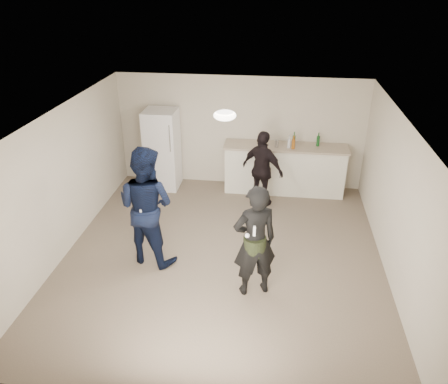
# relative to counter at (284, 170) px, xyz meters

# --- Properties ---
(floor) EXTENTS (6.00, 6.00, 0.00)m
(floor) POSITION_rel_counter_xyz_m (-1.03, -2.67, -0.53)
(floor) COLOR #6B5B4C
(floor) RESTS_ON ground
(ceiling) EXTENTS (6.00, 6.00, 0.00)m
(ceiling) POSITION_rel_counter_xyz_m (-1.03, -2.67, 1.98)
(ceiling) COLOR silver
(ceiling) RESTS_ON wall_back
(wall_back) EXTENTS (6.00, 0.00, 6.00)m
(wall_back) POSITION_rel_counter_xyz_m (-1.03, 0.33, 0.72)
(wall_back) COLOR beige
(wall_back) RESTS_ON floor
(wall_front) EXTENTS (6.00, 0.00, 6.00)m
(wall_front) POSITION_rel_counter_xyz_m (-1.03, -5.67, 0.72)
(wall_front) COLOR beige
(wall_front) RESTS_ON floor
(wall_left) EXTENTS (0.00, 6.00, 6.00)m
(wall_left) POSITION_rel_counter_xyz_m (-3.78, -2.67, 0.72)
(wall_left) COLOR beige
(wall_left) RESTS_ON floor
(wall_right) EXTENTS (0.00, 6.00, 6.00)m
(wall_right) POSITION_rel_counter_xyz_m (1.72, -2.67, 0.72)
(wall_right) COLOR beige
(wall_right) RESTS_ON floor
(counter) EXTENTS (2.60, 0.56, 1.05)m
(counter) POSITION_rel_counter_xyz_m (0.00, 0.00, 0.00)
(counter) COLOR white
(counter) RESTS_ON floor
(counter_top) EXTENTS (2.68, 0.64, 0.04)m
(counter_top) POSITION_rel_counter_xyz_m (0.00, 0.00, 0.55)
(counter_top) COLOR #BAA890
(counter_top) RESTS_ON counter
(fridge) EXTENTS (0.70, 0.70, 1.80)m
(fridge) POSITION_rel_counter_xyz_m (-2.73, -0.07, 0.38)
(fridge) COLOR white
(fridge) RESTS_ON floor
(fridge_handle) EXTENTS (0.02, 0.02, 0.60)m
(fridge_handle) POSITION_rel_counter_xyz_m (-2.45, -0.44, 0.78)
(fridge_handle) COLOR silver
(fridge_handle) RESTS_ON fridge
(ceiling_dome) EXTENTS (0.36, 0.36, 0.16)m
(ceiling_dome) POSITION_rel_counter_xyz_m (-1.03, -2.37, 1.93)
(ceiling_dome) COLOR white
(ceiling_dome) RESTS_ON ceiling
(shaker) EXTENTS (0.08, 0.08, 0.17)m
(shaker) POSITION_rel_counter_xyz_m (-0.20, -0.11, 0.65)
(shaker) COLOR silver
(shaker) RESTS_ON counter_top
(man) EXTENTS (1.19, 1.04, 2.06)m
(man) POSITION_rel_counter_xyz_m (-2.26, -2.90, 0.51)
(man) COLOR #0E1A3D
(man) RESTS_ON floor
(woman) EXTENTS (0.78, 0.65, 1.82)m
(woman) POSITION_rel_counter_xyz_m (-0.43, -3.55, 0.39)
(woman) COLOR black
(woman) RESTS_ON floor
(camo_shorts) EXTENTS (0.34, 0.34, 0.28)m
(camo_shorts) POSITION_rel_counter_xyz_m (-0.43, -3.55, 0.32)
(camo_shorts) COLOR #253317
(camo_shorts) RESTS_ON woman
(spectator) EXTENTS (1.03, 0.84, 1.64)m
(spectator) POSITION_rel_counter_xyz_m (-0.46, -0.72, 0.30)
(spectator) COLOR black
(spectator) RESTS_ON floor
(remote_man) EXTENTS (0.04, 0.04, 0.15)m
(remote_man) POSITION_rel_counter_xyz_m (-2.26, -3.18, 0.53)
(remote_man) COLOR silver
(remote_man) RESTS_ON man
(nunchuk_man) EXTENTS (0.07, 0.07, 0.07)m
(nunchuk_man) POSITION_rel_counter_xyz_m (-2.14, -3.15, 0.45)
(nunchuk_man) COLOR white
(nunchuk_man) RESTS_ON man
(remote_woman) EXTENTS (0.04, 0.04, 0.15)m
(remote_woman) POSITION_rel_counter_xyz_m (-0.43, -3.80, 0.72)
(remote_woman) COLOR white
(remote_woman) RESTS_ON woman
(nunchuk_woman) EXTENTS (0.07, 0.07, 0.07)m
(nunchuk_woman) POSITION_rel_counter_xyz_m (-0.53, -3.77, 0.62)
(nunchuk_woman) COLOR white
(nunchuk_woman) RESTS_ON woman
(bottle_cluster) EXTENTS (0.69, 0.31, 0.25)m
(bottle_cluster) POSITION_rel_counter_xyz_m (0.28, -0.04, 0.67)
(bottle_cluster) COLOR #9F5617
(bottle_cluster) RESTS_ON counter_top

